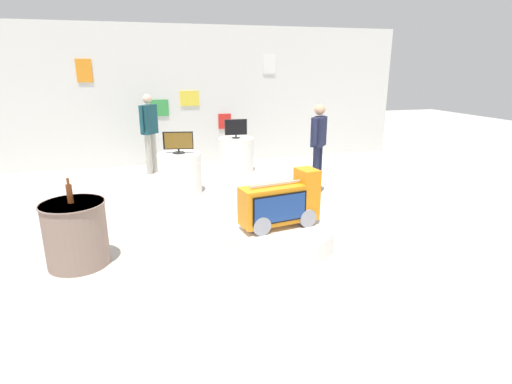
% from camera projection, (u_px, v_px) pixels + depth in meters
% --- Properties ---
extents(ground_plane, '(30.00, 30.00, 0.00)m').
position_uv_depth(ground_plane, '(243.00, 234.00, 5.96)').
color(ground_plane, '#B2ADA3').
extents(back_wall_display, '(10.73, 0.13, 3.31)m').
position_uv_depth(back_wall_display, '(195.00, 96.00, 10.01)').
color(back_wall_display, silver).
rests_on(back_wall_display, ground).
extents(main_display_pedestal, '(1.48, 1.48, 0.27)m').
position_uv_depth(main_display_pedestal, '(279.00, 236.00, 5.55)').
color(main_display_pedestal, white).
rests_on(main_display_pedestal, ground).
extents(novelty_firetruck_tv, '(1.12, 0.54, 0.76)m').
position_uv_depth(novelty_firetruck_tv, '(281.00, 205.00, 5.42)').
color(novelty_firetruck_tv, gray).
rests_on(novelty_firetruck_tv, main_display_pedestal).
extents(display_pedestal_left_rear, '(0.81, 0.81, 0.77)m').
position_uv_depth(display_pedestal_left_rear, '(236.00, 155.00, 9.47)').
color(display_pedestal_left_rear, white).
rests_on(display_pedestal_left_rear, ground).
extents(tv_on_left_rear, '(0.52, 0.19, 0.43)m').
position_uv_depth(tv_on_left_rear, '(236.00, 128.00, 9.28)').
color(tv_on_left_rear, black).
rests_on(tv_on_left_rear, display_pedestal_left_rear).
extents(display_pedestal_center_rear, '(0.83, 0.83, 0.77)m').
position_uv_depth(display_pedestal_center_rear, '(180.00, 173.00, 7.82)').
color(display_pedestal_center_rear, white).
rests_on(display_pedestal_center_rear, ground).
extents(tv_on_center_rear, '(0.56, 0.23, 0.41)m').
position_uv_depth(tv_on_center_rear, '(178.00, 142.00, 7.64)').
color(tv_on_center_rear, black).
rests_on(tv_on_center_rear, display_pedestal_center_rear).
extents(side_table_round, '(0.76, 0.76, 0.80)m').
position_uv_depth(side_table_round, '(76.00, 233.00, 4.93)').
color(side_table_round, gray).
rests_on(side_table_round, ground).
extents(bottle_on_side_table, '(0.07, 0.07, 0.30)m').
position_uv_depth(bottle_on_side_table, '(69.00, 193.00, 4.78)').
color(bottle_on_side_table, brown).
rests_on(bottle_on_side_table, side_table_round).
extents(shopper_browsing_near_truck, '(0.40, 0.45, 1.77)m').
position_uv_depth(shopper_browsing_near_truck, '(149.00, 128.00, 9.08)').
color(shopper_browsing_near_truck, '#B2ADA3').
rests_on(shopper_browsing_near_truck, ground).
extents(shopper_browsing_rear, '(0.40, 0.45, 1.71)m').
position_uv_depth(shopper_browsing_rear, '(318.00, 143.00, 7.47)').
color(shopper_browsing_rear, '#1E233F').
rests_on(shopper_browsing_rear, ground).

